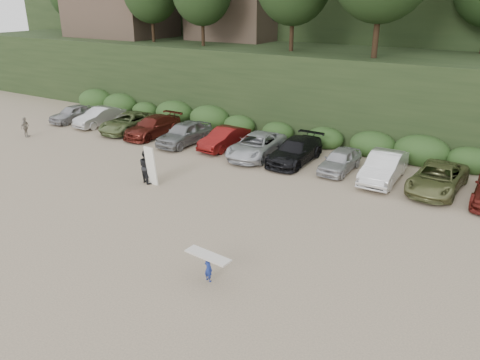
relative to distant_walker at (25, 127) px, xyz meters
The scene contains 5 objects.
ground 19.47m from the distant_walker, 14.65° to the right, with size 120.00×120.00×0.00m, color tan.
parked_cars 19.43m from the distant_walker, 15.40° to the left, with size 40.04×5.71×1.65m.
distant_walker is the anchor object (origin of this frame).
child_surfer 24.35m from the distant_walker, 20.50° to the right, with size 1.90×0.70×1.12m.
adult_surfer 14.32m from the distant_walker, ahead, with size 1.41×1.01×2.28m.
Camera 1 is at (12.83, -15.79, 10.05)m, focal length 35.00 mm.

